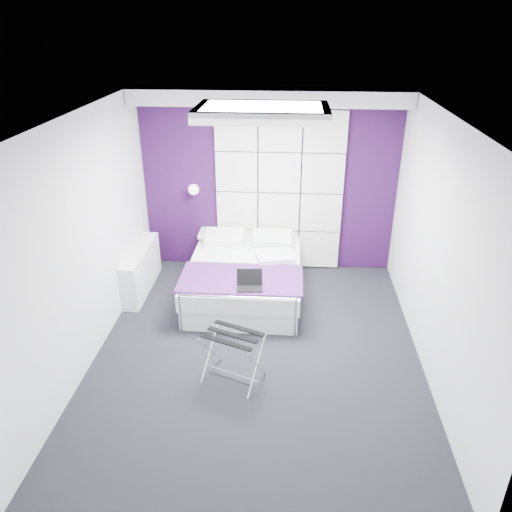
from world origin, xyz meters
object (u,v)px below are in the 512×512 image
(radiator, at_px, (141,270))
(laptop, at_px, (250,283))
(luggage_rack, at_px, (233,357))
(nightstand, at_px, (215,233))
(wall_lamp, at_px, (194,189))
(bed, at_px, (245,278))

(radiator, xyz_separation_m, laptop, (1.56, -0.74, 0.26))
(radiator, xyz_separation_m, luggage_rack, (1.47, -1.79, -0.02))
(luggage_rack, bearing_deg, nightstand, 124.46)
(nightstand, height_order, laptop, laptop)
(wall_lamp, bearing_deg, luggage_rack, -71.91)
(nightstand, xyz_separation_m, laptop, (0.63, -1.46, -0.00))
(wall_lamp, relative_size, radiator, 0.12)
(wall_lamp, height_order, nightstand, wall_lamp)
(bed, bearing_deg, radiator, 177.00)
(luggage_rack, height_order, laptop, laptop)
(luggage_rack, bearing_deg, bed, 113.62)
(wall_lamp, height_order, laptop, wall_lamp)
(bed, bearing_deg, nightstand, 122.30)
(bed, height_order, nightstand, bed)
(nightstand, relative_size, luggage_rack, 0.82)
(bed, xyz_separation_m, luggage_rack, (0.04, -1.71, 0.01))
(radiator, distance_m, laptop, 1.74)
(wall_lamp, xyz_separation_m, luggage_rack, (0.83, -2.55, -0.94))
(wall_lamp, distance_m, bed, 1.49)
(laptop, bearing_deg, wall_lamp, 116.06)
(bed, distance_m, nightstand, 0.99)
(radiator, bearing_deg, laptop, -25.47)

